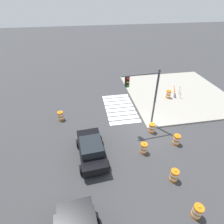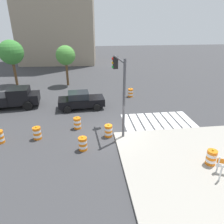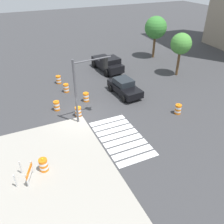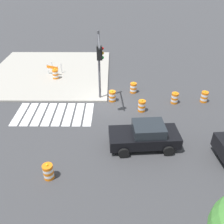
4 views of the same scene
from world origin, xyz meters
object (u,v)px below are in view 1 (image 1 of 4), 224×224
at_px(traffic_barrel_far_curb, 177,140).
at_px(traffic_light_pole, 144,90).
at_px(traffic_barrel_crosswalk_end, 152,128).
at_px(construction_barricade, 175,91).
at_px(traffic_barrel_near_corner, 61,116).
at_px(traffic_barrel_median_near, 197,211).
at_px(traffic_barrel_median_far, 174,175).
at_px(sports_car, 91,149).
at_px(traffic_barrel_lane_center, 144,148).
at_px(traffic_barrel_on_sidewalk, 168,94).

bearing_deg(traffic_barrel_far_curb, traffic_light_pole, 39.52).
distance_m(traffic_barrel_crosswalk_end, traffic_barrel_far_curb, 2.38).
bearing_deg(construction_barricade, traffic_barrel_near_corner, 100.51).
distance_m(traffic_barrel_far_curb, traffic_light_pole, 4.98).
distance_m(traffic_barrel_crosswalk_end, traffic_barrel_median_near, 7.54).
bearing_deg(traffic_barrel_median_far, traffic_barrel_near_corner, 43.60).
relative_size(sports_car, traffic_barrel_median_near, 4.33).
distance_m(traffic_barrel_crosswalk_end, traffic_barrel_median_far, 5.08).
height_order(traffic_barrel_near_corner, traffic_light_pole, traffic_light_pole).
relative_size(traffic_barrel_median_far, construction_barricade, 0.71).
height_order(traffic_barrel_crosswalk_end, traffic_barrel_median_far, same).
xyz_separation_m(traffic_barrel_near_corner, traffic_barrel_crosswalk_end, (-3.38, -8.34, 0.00)).
height_order(traffic_barrel_near_corner, traffic_barrel_crosswalk_end, same).
bearing_deg(traffic_barrel_crosswalk_end, sports_car, 109.84).
bearing_deg(traffic_barrel_far_curb, construction_barricade, -25.37).
xyz_separation_m(traffic_barrel_crosswalk_end, construction_barricade, (5.88, -5.17, 0.27)).
height_order(traffic_barrel_lane_center, traffic_barrel_on_sidewalk, traffic_barrel_on_sidewalk).
relative_size(traffic_barrel_crosswalk_end, traffic_barrel_median_far, 1.00).
bearing_deg(traffic_barrel_far_curb, traffic_barrel_median_near, 164.40).
height_order(traffic_barrel_median_far, traffic_barrel_on_sidewalk, traffic_barrel_on_sidewalk).
xyz_separation_m(traffic_barrel_far_curb, construction_barricade, (7.73, -3.66, 0.27)).
distance_m(traffic_barrel_median_far, traffic_barrel_far_curb, 3.70).
distance_m(traffic_barrel_near_corner, traffic_barrel_far_curb, 11.15).
height_order(traffic_barrel_lane_center, traffic_light_pole, traffic_light_pole).
relative_size(traffic_barrel_median_far, traffic_light_pole, 0.19).
xyz_separation_m(traffic_barrel_near_corner, construction_barricade, (2.51, -13.51, 0.27)).
relative_size(traffic_barrel_far_curb, construction_barricade, 0.71).
bearing_deg(traffic_barrel_far_curb, traffic_barrel_crosswalk_end, 39.29).
relative_size(sports_car, traffic_barrel_median_far, 4.33).
bearing_deg(traffic_barrel_median_near, traffic_barrel_median_far, 4.90).
relative_size(traffic_barrel_median_near, construction_barricade, 0.71).
bearing_deg(construction_barricade, traffic_barrel_far_curb, 154.63).
distance_m(sports_car, traffic_barrel_median_near, 7.84).
xyz_separation_m(traffic_barrel_crosswalk_end, traffic_barrel_lane_center, (-2.28, 1.54, 0.00)).
bearing_deg(traffic_light_pole, traffic_barrel_median_far, -175.45).
bearing_deg(traffic_barrel_near_corner, construction_barricade, -79.49).
bearing_deg(traffic_barrel_crosswalk_end, traffic_barrel_on_sidewalk, -36.78).
relative_size(traffic_barrel_crosswalk_end, traffic_barrel_on_sidewalk, 1.00).
distance_m(traffic_barrel_near_corner, traffic_light_pole, 8.68).
relative_size(traffic_barrel_near_corner, traffic_light_pole, 0.19).
bearing_deg(traffic_light_pole, traffic_barrel_lane_center, 166.58).
xyz_separation_m(traffic_barrel_near_corner, traffic_barrel_median_near, (-10.91, -8.26, 0.00)).
relative_size(sports_car, traffic_barrel_crosswalk_end, 4.33).
bearing_deg(sports_car, traffic_barrel_on_sidewalk, -52.37).
distance_m(traffic_barrel_crosswalk_end, construction_barricade, 7.84).
bearing_deg(traffic_barrel_near_corner, traffic_barrel_crosswalk_end, -112.04).
bearing_deg(traffic_barrel_crosswalk_end, traffic_barrel_median_near, 179.36).
xyz_separation_m(traffic_barrel_median_far, traffic_barrel_lane_center, (2.79, 1.24, 0.00)).
distance_m(traffic_barrel_near_corner, traffic_barrel_crosswalk_end, 9.00).
bearing_deg(traffic_barrel_median_far, sports_car, 60.60).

